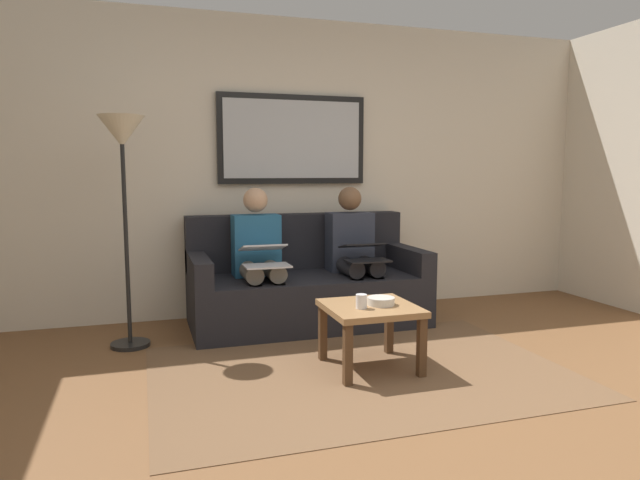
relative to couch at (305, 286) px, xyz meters
name	(u,v)px	position (x,y,z in m)	size (l,w,h in m)	color
ground_plane	(422,439)	(0.00, 2.12, -0.36)	(6.00, 5.20, 0.10)	brown
wall_rear	(290,168)	(0.00, -0.48, 0.99)	(6.00, 0.12, 2.60)	beige
area_rug	(360,371)	(0.00, 1.27, -0.31)	(2.60, 1.80, 0.01)	brown
couch	(305,286)	(0.00, 0.00, 0.00)	(1.91, 0.90, 0.90)	black
framed_mirror	(293,140)	(0.00, -0.39, 1.24)	(1.33, 0.05, 0.78)	black
coffee_table	(370,315)	(-0.09, 1.22, 0.04)	(0.57, 0.57, 0.42)	olive
cup	(362,301)	(0.00, 1.28, 0.15)	(0.07, 0.07, 0.09)	silver
bowl	(381,301)	(-0.15, 1.23, 0.13)	(0.18, 0.18, 0.05)	beige
person_left	(354,250)	(-0.41, 0.07, 0.30)	(0.38, 0.58, 1.14)	#2D3342
laptop_black	(365,252)	(-0.41, 0.32, 0.31)	(0.35, 0.33, 0.14)	black
person_right	(259,254)	(0.41, 0.07, 0.30)	(0.38, 0.58, 1.14)	#235B84
laptop_silver	(265,255)	(0.41, 0.31, 0.32)	(0.34, 0.38, 0.16)	silver
standing_lamp	(123,157)	(1.41, 0.27, 1.06)	(0.32, 0.32, 1.66)	black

